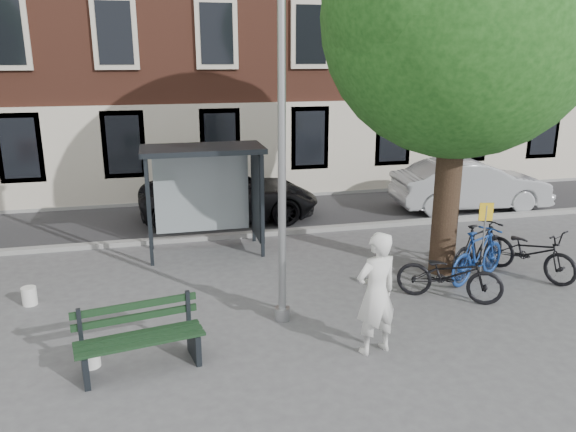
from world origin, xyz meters
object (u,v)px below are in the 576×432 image
at_px(lamppost, 282,171).
at_px(bike_b, 478,255).
at_px(painter, 376,293).
at_px(bike_c, 530,252).
at_px(bike_a, 450,274).
at_px(car_silver, 470,185).
at_px(bike_d, 479,248).
at_px(bench, 140,340).
at_px(car_dark, 230,195).
at_px(notice_sign, 485,226).
at_px(bus_shelter, 219,174).

bearing_deg(lamppost, bike_b, 10.89).
height_order(painter, bike_c, painter).
distance_m(painter, bike_a, 2.73).
bearing_deg(car_silver, bike_d, 155.77).
height_order(painter, car_silver, painter).
distance_m(painter, bench, 3.76).
relative_size(painter, bike_b, 1.07).
height_order(painter, car_dark, painter).
relative_size(painter, car_dark, 0.40).
bearing_deg(painter, car_silver, -143.76).
bearing_deg(car_dark, lamppost, -176.85).
xyz_separation_m(bike_a, car_dark, (-3.41, 6.73, 0.18)).
height_order(lamppost, painter, lamppost).
xyz_separation_m(bike_b, car_silver, (2.94, 5.25, 0.21)).
bearing_deg(bike_c, notice_sign, 151.18).
bearing_deg(bike_c, car_silver, 46.93).
xyz_separation_m(bike_a, bike_b, (1.09, 0.77, 0.04)).
height_order(bike_c, bike_d, bike_d).
bearing_deg(bike_b, car_dark, 9.98).
distance_m(bench, bike_b, 7.25).
relative_size(bench, bike_d, 1.00).
relative_size(painter, bike_a, 1.01).
height_order(painter, bench, painter).
bearing_deg(bike_c, painter, -178.48).
relative_size(bike_c, car_dark, 0.41).
xyz_separation_m(bench, car_silver, (9.93, 7.18, 0.33)).
xyz_separation_m(lamppost, notice_sign, (4.60, 0.90, -1.58)).
height_order(bus_shelter, bike_a, bus_shelter).
relative_size(bike_a, car_silver, 0.43).
height_order(bike_a, bike_c, bike_c).
bearing_deg(bike_d, bus_shelter, 34.27).
height_order(bus_shelter, bike_b, bus_shelter).
distance_m(lamppost, notice_sign, 4.95).
bearing_deg(bike_a, bus_shelter, 77.64).
relative_size(lamppost, bike_b, 3.18).
distance_m(car_dark, car_silver, 7.48).
bearing_deg(bench, car_dark, 62.45).
bearing_deg(lamppost, bike_d, 14.12).
distance_m(lamppost, bus_shelter, 4.24).
bearing_deg(bike_a, car_silver, -1.14).
xyz_separation_m(lamppost, car_silver, (7.43, 6.11, -1.99)).
distance_m(lamppost, car_dark, 7.13).
bearing_deg(car_dark, bike_d, -137.13).
bearing_deg(bike_b, notice_sign, -100.08).
xyz_separation_m(lamppost, bike_d, (4.70, 1.18, -2.18)).
relative_size(bike_a, bike_d, 1.02).
bearing_deg(bike_b, car_silver, -56.37).
height_order(bike_c, car_silver, car_silver).
xyz_separation_m(bus_shelter, painter, (1.81, -5.56, -0.89)).
relative_size(car_dark, car_silver, 1.08).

